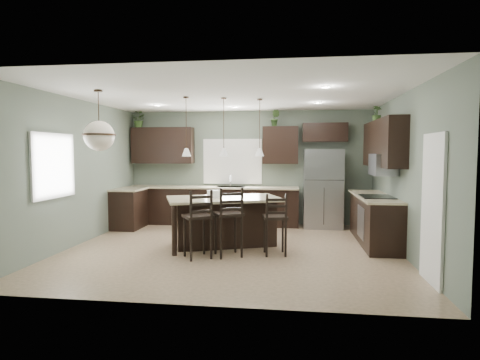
% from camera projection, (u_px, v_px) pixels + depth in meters
% --- Properties ---
extents(ground, '(6.00, 6.00, 0.00)m').
position_uv_depth(ground, '(232.00, 249.00, 7.38)').
color(ground, '#9E8466').
rests_on(ground, ground).
extents(pantry_door, '(0.04, 0.82, 2.04)m').
position_uv_depth(pantry_door, '(433.00, 209.00, 5.39)').
color(pantry_door, white).
rests_on(pantry_door, ground).
extents(window_back, '(1.35, 0.02, 1.00)m').
position_uv_depth(window_back, '(232.00, 161.00, 10.03)').
color(window_back, white).
rests_on(window_back, room_shell).
extents(window_left, '(0.02, 1.10, 1.00)m').
position_uv_depth(window_left, '(53.00, 166.00, 6.87)').
color(window_left, white).
rests_on(window_left, room_shell).
extents(left_return_cabs, '(0.60, 0.90, 0.90)m').
position_uv_depth(left_return_cabs, '(129.00, 209.00, 9.39)').
color(left_return_cabs, black).
rests_on(left_return_cabs, ground).
extents(left_return_countertop, '(0.66, 0.96, 0.04)m').
position_uv_depth(left_return_countertop, '(129.00, 189.00, 9.35)').
color(left_return_countertop, beige).
rests_on(left_return_countertop, left_return_cabs).
extents(back_lower_cabs, '(4.20, 0.60, 0.90)m').
position_uv_depth(back_lower_cabs, '(213.00, 206.00, 9.89)').
color(back_lower_cabs, black).
rests_on(back_lower_cabs, ground).
extents(back_countertop, '(4.20, 0.66, 0.04)m').
position_uv_depth(back_countertop, '(213.00, 187.00, 9.83)').
color(back_countertop, beige).
rests_on(back_countertop, back_lower_cabs).
extents(sink_inset, '(0.70, 0.45, 0.01)m').
position_uv_depth(sink_inset, '(231.00, 187.00, 9.77)').
color(sink_inset, gray).
rests_on(sink_inset, back_countertop).
extents(faucet, '(0.02, 0.02, 0.28)m').
position_uv_depth(faucet, '(230.00, 181.00, 9.73)').
color(faucet, silver).
rests_on(faucet, back_countertop).
extents(back_upper_left, '(1.55, 0.34, 0.90)m').
position_uv_depth(back_upper_left, '(163.00, 145.00, 10.08)').
color(back_upper_left, black).
rests_on(back_upper_left, room_shell).
extents(back_upper_right, '(0.85, 0.34, 0.90)m').
position_uv_depth(back_upper_right, '(280.00, 145.00, 9.69)').
color(back_upper_right, black).
rests_on(back_upper_right, room_shell).
extents(fridge_header, '(1.05, 0.34, 0.45)m').
position_uv_depth(fridge_header, '(325.00, 132.00, 9.53)').
color(fridge_header, black).
rests_on(fridge_header, room_shell).
extents(right_lower_cabs, '(0.60, 2.35, 0.90)m').
position_uv_depth(right_lower_cabs, '(374.00, 220.00, 7.86)').
color(right_lower_cabs, black).
rests_on(right_lower_cabs, ground).
extents(right_countertop, '(0.66, 2.35, 0.04)m').
position_uv_depth(right_countertop, '(374.00, 196.00, 7.83)').
color(right_countertop, beige).
rests_on(right_countertop, right_lower_cabs).
extents(cooktop, '(0.58, 0.75, 0.02)m').
position_uv_depth(cooktop, '(377.00, 197.00, 7.56)').
color(cooktop, black).
rests_on(cooktop, right_countertop).
extents(wall_oven_front, '(0.01, 0.72, 0.60)m').
position_uv_depth(wall_oven_front, '(361.00, 222.00, 7.63)').
color(wall_oven_front, gray).
rests_on(wall_oven_front, right_lower_cabs).
extents(right_upper_cabs, '(0.34, 2.35, 0.90)m').
position_uv_depth(right_upper_cabs, '(383.00, 144.00, 7.74)').
color(right_upper_cabs, black).
rests_on(right_upper_cabs, room_shell).
extents(microwave, '(0.40, 0.75, 0.40)m').
position_uv_depth(microwave, '(383.00, 165.00, 7.50)').
color(microwave, gray).
rests_on(microwave, right_upper_cabs).
extents(refrigerator, '(0.90, 0.74, 1.85)m').
position_uv_depth(refrigerator, '(323.00, 188.00, 9.47)').
color(refrigerator, gray).
rests_on(refrigerator, ground).
extents(kitchen_island, '(2.37, 1.85, 0.92)m').
position_uv_depth(kitchen_island, '(224.00, 222.00, 7.62)').
color(kitchen_island, black).
rests_on(kitchen_island, ground).
extents(serving_dish, '(0.24, 0.24, 0.14)m').
position_uv_depth(serving_dish, '(213.00, 194.00, 7.54)').
color(serving_dish, white).
rests_on(serving_dish, kitchen_island).
extents(bar_stool_left, '(0.59, 0.59, 1.16)m').
position_uv_depth(bar_stool_left, '(197.00, 224.00, 6.72)').
color(bar_stool_left, black).
rests_on(bar_stool_left, ground).
extents(bar_stool_center, '(0.59, 0.59, 1.20)m').
position_uv_depth(bar_stool_center, '(228.00, 222.00, 6.84)').
color(bar_stool_center, black).
rests_on(bar_stool_center, ground).
extents(bar_stool_right, '(0.47, 0.47, 1.09)m').
position_uv_depth(bar_stool_right, '(275.00, 224.00, 6.93)').
color(bar_stool_right, black).
rests_on(bar_stool_right, ground).
extents(pendant_left, '(0.17, 0.17, 1.10)m').
position_uv_depth(pendant_left, '(186.00, 127.00, 7.34)').
color(pendant_left, white).
rests_on(pendant_left, room_shell).
extents(pendant_center, '(0.17, 0.17, 1.10)m').
position_uv_depth(pendant_center, '(224.00, 127.00, 7.50)').
color(pendant_center, silver).
rests_on(pendant_center, room_shell).
extents(pendant_right, '(0.17, 0.17, 1.10)m').
position_uv_depth(pendant_right, '(260.00, 128.00, 7.66)').
color(pendant_right, white).
rests_on(pendant_right, room_shell).
extents(chandelier, '(0.53, 0.53, 1.00)m').
position_uv_depth(chandelier, '(99.00, 121.00, 6.57)').
color(chandelier, beige).
rests_on(chandelier, room_shell).
extents(plant_back_left, '(0.40, 0.36, 0.40)m').
position_uv_depth(plant_back_left, '(139.00, 120.00, 10.08)').
color(plant_back_left, '#395726').
rests_on(plant_back_left, back_upper_left).
extents(plant_back_right, '(0.27, 0.25, 0.40)m').
position_uv_depth(plant_back_right, '(275.00, 118.00, 9.64)').
color(plant_back_right, '#2F4C21').
rests_on(plant_back_right, back_upper_right).
extents(plant_right_wall, '(0.24, 0.24, 0.34)m').
position_uv_depth(plant_right_wall, '(377.00, 114.00, 8.22)').
color(plant_right_wall, '#314D22').
rests_on(plant_right_wall, right_upper_cabs).
extents(room_shell, '(6.00, 6.00, 6.00)m').
position_uv_depth(room_shell, '(232.00, 157.00, 7.26)').
color(room_shell, slate).
rests_on(room_shell, ground).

